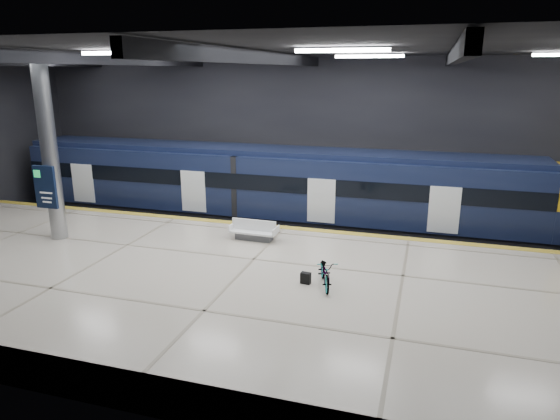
% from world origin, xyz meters
% --- Properties ---
extents(ground, '(30.00, 30.00, 0.00)m').
position_xyz_m(ground, '(0.00, 0.00, 0.00)').
color(ground, black).
rests_on(ground, ground).
extents(room_shell, '(30.10, 16.10, 8.05)m').
position_xyz_m(room_shell, '(-0.00, 0.00, 5.72)').
color(room_shell, black).
rests_on(room_shell, ground).
extents(platform, '(30.00, 11.00, 1.10)m').
position_xyz_m(platform, '(0.00, -2.50, 0.55)').
color(platform, beige).
rests_on(platform, ground).
extents(safety_strip, '(30.00, 0.40, 0.01)m').
position_xyz_m(safety_strip, '(0.00, 2.75, 1.11)').
color(safety_strip, gold).
rests_on(safety_strip, platform).
extents(rails, '(30.00, 1.52, 0.16)m').
position_xyz_m(rails, '(0.00, 5.50, 0.08)').
color(rails, gray).
rests_on(rails, ground).
extents(train, '(29.40, 2.84, 3.79)m').
position_xyz_m(train, '(0.03, 5.50, 2.06)').
color(train, black).
rests_on(train, ground).
extents(bench, '(1.83, 0.80, 0.80)m').
position_xyz_m(bench, '(-0.68, 0.93, 1.38)').
color(bench, '#595B60').
rests_on(bench, platform).
extents(bicycle, '(1.12, 1.82, 0.90)m').
position_xyz_m(bicycle, '(2.80, -2.46, 1.55)').
color(bicycle, '#99999E').
rests_on(bicycle, platform).
extents(pannier_bag, '(0.32, 0.21, 0.35)m').
position_xyz_m(pannier_bag, '(2.20, -2.46, 1.28)').
color(pannier_bag, black).
rests_on(pannier_bag, platform).
extents(info_column, '(0.90, 0.78, 6.90)m').
position_xyz_m(info_column, '(-8.00, -1.03, 4.46)').
color(info_column, '#9EA0A5').
rests_on(info_column, platform).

